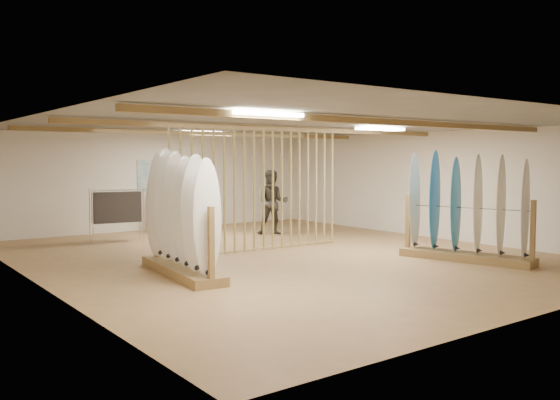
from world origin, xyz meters
TOP-DOWN VIEW (x-y plane):
  - floor at (0.00, 0.00)m, footprint 12.00×12.00m
  - ceiling at (0.00, 0.00)m, footprint 12.00×12.00m
  - wall_back at (0.00, 6.00)m, footprint 12.00×0.00m
  - wall_front at (0.00, -6.00)m, footprint 12.00×0.00m
  - wall_left at (-5.00, 0.00)m, footprint 0.00×12.00m
  - wall_right at (5.00, 0.00)m, footprint 0.00×12.00m
  - ceiling_slats at (0.00, 0.00)m, footprint 9.50×6.12m
  - light_panels at (0.00, 0.00)m, footprint 1.20×0.35m
  - bamboo_partition at (0.00, 0.80)m, footprint 4.45×0.05m
  - poster at (0.00, 5.98)m, footprint 1.40×0.03m
  - rack_left at (-2.70, -0.68)m, footprint 0.90×2.79m
  - rack_right at (2.64, -2.81)m, footprint 1.25×2.76m
  - clothing_rack_a at (-2.05, 4.09)m, footprint 1.25×0.45m
  - clothing_rack_b at (0.26, 5.35)m, footprint 1.33×0.35m
  - shopper_a at (-0.14, 4.54)m, footprint 0.68×0.47m
  - shopper_b at (1.92, 2.93)m, footprint 1.23×1.18m

SIDE VIEW (x-z plane):
  - floor at x=0.00m, z-range 0.00..0.00m
  - rack_right at x=2.64m, z-range -0.34..1.83m
  - rack_left at x=-2.70m, z-range -0.35..1.86m
  - clothing_rack_a at x=-2.05m, z-range 0.20..1.55m
  - shopper_a at x=-0.14m, z-range 0.00..1.82m
  - clothing_rack_b at x=0.26m, z-range 0.21..1.64m
  - shopper_b at x=1.92m, z-range 0.00..2.01m
  - bamboo_partition at x=0.00m, z-range 0.01..2.79m
  - wall_back at x=0.00m, z-range -4.60..7.40m
  - wall_front at x=0.00m, z-range -4.60..7.40m
  - wall_left at x=-5.00m, z-range -4.60..7.40m
  - wall_right at x=5.00m, z-range -4.60..7.40m
  - poster at x=0.00m, z-range 1.15..2.05m
  - ceiling_slats at x=0.00m, z-range 2.67..2.77m
  - light_panels at x=0.00m, z-range 2.71..2.77m
  - ceiling at x=0.00m, z-range 2.80..2.80m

